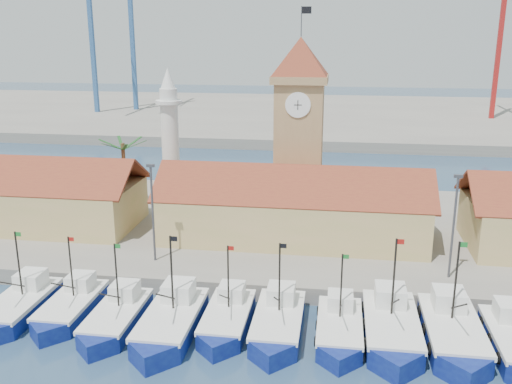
% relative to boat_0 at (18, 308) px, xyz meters
% --- Properties ---
extents(ground, '(400.00, 400.00, 0.00)m').
position_rel_boat_0_xyz_m(ground, '(20.26, -2.69, -0.75)').
color(ground, navy).
rests_on(ground, ground).
extents(quay, '(140.00, 32.00, 1.50)m').
position_rel_boat_0_xyz_m(quay, '(20.26, 21.31, 0.00)').
color(quay, gray).
rests_on(quay, ground).
extents(terminal, '(240.00, 80.00, 2.00)m').
position_rel_boat_0_xyz_m(terminal, '(20.26, 107.31, 0.25)').
color(terminal, gray).
rests_on(terminal, ground).
extents(boat_0, '(3.49, 9.55, 7.23)m').
position_rel_boat_0_xyz_m(boat_0, '(0.00, 0.00, 0.00)').
color(boat_0, navy).
rests_on(boat_0, ground).
extents(boat_1, '(3.28, 8.99, 6.80)m').
position_rel_boat_0_xyz_m(boat_1, '(4.06, 0.59, -0.04)').
color(boat_1, navy).
rests_on(boat_1, ground).
extents(boat_2, '(3.34, 9.14, 6.92)m').
position_rel_boat_0_xyz_m(boat_2, '(8.30, -0.60, -0.03)').
color(boat_2, navy).
rests_on(boat_2, ground).
extents(boat_3, '(3.80, 10.42, 7.88)m').
position_rel_boat_0_xyz_m(boat_3, '(12.66, -0.87, 0.07)').
color(boat_3, navy).
rests_on(boat_3, ground).
extents(boat_4, '(3.28, 8.98, 6.80)m').
position_rel_boat_0_xyz_m(boat_4, '(16.67, 0.52, -0.04)').
color(boat_4, navy).
rests_on(boat_4, ground).
extents(boat_5, '(3.53, 9.67, 7.32)m').
position_rel_boat_0_xyz_m(boat_5, '(20.57, 0.27, 0.01)').
color(boat_5, navy).
rests_on(boat_5, ground).
extents(boat_6, '(3.26, 8.93, 6.75)m').
position_rel_boat_0_xyz_m(boat_6, '(25.11, 0.20, -0.05)').
color(boat_6, navy).
rests_on(boat_6, ground).
extents(boat_7, '(3.87, 10.59, 8.02)m').
position_rel_boat_0_xyz_m(boat_7, '(28.85, 0.55, 0.08)').
color(boat_7, navy).
rests_on(boat_7, ground).
extents(boat_8, '(3.89, 10.65, 8.06)m').
position_rel_boat_0_xyz_m(boat_8, '(33.14, 0.49, 0.09)').
color(boat_8, navy).
rests_on(boat_8, ground).
extents(hall_left, '(31.20, 10.13, 7.61)m').
position_rel_boat_0_xyz_m(hall_left, '(-11.74, 17.31, 3.24)').
color(hall_left, tan).
rests_on(hall_left, quay).
extents(hall_center, '(27.04, 10.13, 7.61)m').
position_rel_boat_0_xyz_m(hall_center, '(20.26, 17.31, 3.24)').
color(hall_center, tan).
rests_on(hall_center, quay).
extents(clock_tower, '(5.80, 5.80, 22.70)m').
position_rel_boat_0_xyz_m(clock_tower, '(20.26, 23.30, 11.21)').
color(clock_tower, tan).
rests_on(clock_tower, quay).
extents(minaret, '(3.00, 3.00, 16.30)m').
position_rel_boat_0_xyz_m(minaret, '(5.26, 25.31, 8.98)').
color(minaret, silver).
rests_on(minaret, quay).
extents(palm_tree, '(5.60, 5.03, 8.39)m').
position_rel_boat_0_xyz_m(palm_tree, '(0.26, 23.31, 5.50)').
color(palm_tree, brown).
rests_on(palm_tree, quay).
extents(lamp_posts, '(80.70, 0.25, 9.03)m').
position_rel_boat_0_xyz_m(lamp_posts, '(20.76, 9.31, 5.73)').
color(lamp_posts, '#3F3F44').
rests_on(lamp_posts, quay).
extents(crane_blue_near, '(1.00, 33.22, 44.74)m').
position_rel_boat_0_xyz_m(crane_blue_near, '(-28.06, 103.90, 26.12)').
color(crane_blue_near, '#305B92').
rests_on(crane_blue_near, terminal).
extents(crane_red_right, '(1.00, 31.69, 41.11)m').
position_rel_boat_0_xyz_m(crane_red_right, '(59.72, 101.02, 24.00)').
color(crane_red_right, '#A81B19').
rests_on(crane_red_right, terminal).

